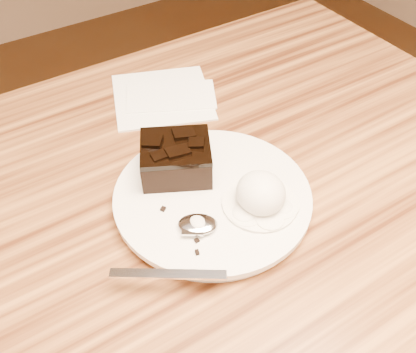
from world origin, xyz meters
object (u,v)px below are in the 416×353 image
plate (212,199)px  ice_cream_scoop (261,193)px  napkin (162,96)px  spoon (198,225)px  brownie (176,160)px

plate → ice_cream_scoop: ice_cream_scoop is taller
plate → napkin: 0.24m
ice_cream_scoop → napkin: ice_cream_scoop is taller
plate → spoon: size_ratio=1.34×
spoon → napkin: bearing=13.4°
brownie → spoon: size_ratio=0.47×
brownie → ice_cream_scoop: bearing=-61.6°
brownie → napkin: size_ratio=0.57×
spoon → napkin: (0.10, 0.27, -0.02)m
plate → brownie: bearing=107.4°
brownie → ice_cream_scoop: size_ratio=1.40×
brownie → napkin: 0.19m
plate → brownie: brownie is taller
spoon → napkin: spoon is taller
brownie → spoon: brownie is taller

